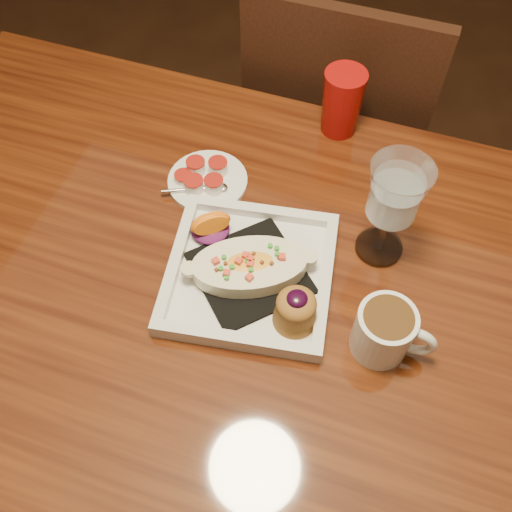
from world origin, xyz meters
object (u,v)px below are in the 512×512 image
(coffee_mug, at_px, (386,331))
(red_tumbler, at_px, (342,103))
(chair_far, at_px, (337,135))
(saucer, at_px, (206,180))
(table, at_px, (253,322))
(plate, at_px, (255,274))
(goblet, at_px, (395,197))

(coffee_mug, distance_m, red_tumbler, 0.46)
(chair_far, xyz_separation_m, coffee_mug, (0.21, -0.65, 0.29))
(chair_far, bearing_deg, saucer, 70.82)
(table, bearing_deg, plate, 102.33)
(table, bearing_deg, coffee_mug, -5.66)
(saucer, bearing_deg, chair_far, 70.82)
(chair_far, height_order, plate, chair_far)
(chair_far, bearing_deg, goblet, 109.33)
(coffee_mug, bearing_deg, chair_far, 108.25)
(table, relative_size, chair_far, 1.61)
(goblet, bearing_deg, saucer, 173.71)
(table, distance_m, plate, 0.12)
(table, height_order, chair_far, chair_far)
(saucer, bearing_deg, red_tumbler, 48.79)
(chair_far, xyz_separation_m, goblet, (0.17, -0.48, 0.38))
(plate, bearing_deg, coffee_mug, -20.34)
(table, height_order, coffee_mug, coffee_mug)
(chair_far, height_order, saucer, chair_far)
(table, xyz_separation_m, plate, (-0.00, 0.02, 0.12))
(plate, xyz_separation_m, coffee_mug, (0.21, -0.04, 0.02))
(coffee_mug, bearing_deg, red_tumbler, 113.09)
(table, relative_size, saucer, 10.51)
(chair_far, relative_size, red_tumbler, 7.19)
(saucer, bearing_deg, table, -50.36)
(goblet, bearing_deg, red_tumbler, 118.44)
(red_tumbler, bearing_deg, coffee_mug, -67.43)
(red_tumbler, bearing_deg, goblet, -61.56)
(goblet, relative_size, saucer, 1.37)
(coffee_mug, height_order, goblet, goblet)
(table, xyz_separation_m, goblet, (0.17, 0.15, 0.23))
(red_tumbler, bearing_deg, plate, -95.66)
(plate, distance_m, coffee_mug, 0.22)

